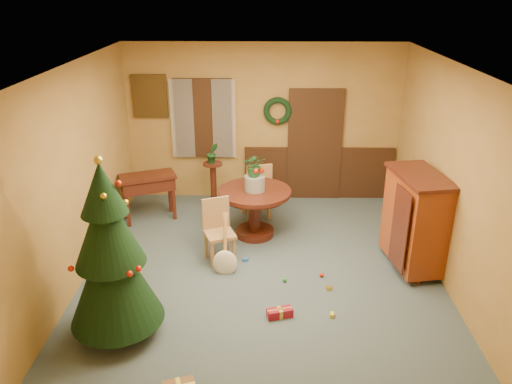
{
  "coord_description": "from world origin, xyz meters",
  "views": [
    {
      "loc": [
        0.03,
        -6.17,
        3.86
      ],
      "look_at": [
        -0.1,
        0.4,
        1.07
      ],
      "focal_mm": 35.0,
      "sensor_mm": 36.0,
      "label": 1
    }
  ],
  "objects_px": {
    "dining_table": "(255,204)",
    "sideboard": "(415,219)",
    "chair_near": "(218,228)",
    "christmas_tree": "(111,255)",
    "writing_desk": "(148,186)"
  },
  "relations": [
    {
      "from": "chair_near",
      "to": "dining_table",
      "type": "bearing_deg",
      "value": 55.17
    },
    {
      "from": "christmas_tree",
      "to": "sideboard",
      "type": "relative_size",
      "value": 1.53
    },
    {
      "from": "chair_near",
      "to": "sideboard",
      "type": "bearing_deg",
      "value": -3.75
    },
    {
      "from": "sideboard",
      "to": "chair_near",
      "type": "bearing_deg",
      "value": 176.25
    },
    {
      "from": "dining_table",
      "to": "chair_near",
      "type": "bearing_deg",
      "value": -124.83
    },
    {
      "from": "writing_desk",
      "to": "christmas_tree",
      "type": "bearing_deg",
      "value": -84.6
    },
    {
      "from": "writing_desk",
      "to": "dining_table",
      "type": "bearing_deg",
      "value": -17.29
    },
    {
      "from": "dining_table",
      "to": "chair_near",
      "type": "relative_size",
      "value": 1.23
    },
    {
      "from": "writing_desk",
      "to": "sideboard",
      "type": "height_order",
      "value": "sideboard"
    },
    {
      "from": "writing_desk",
      "to": "sideboard",
      "type": "relative_size",
      "value": 0.71
    },
    {
      "from": "chair_near",
      "to": "sideboard",
      "type": "relative_size",
      "value": 0.66
    },
    {
      "from": "christmas_tree",
      "to": "chair_near",
      "type": "bearing_deg",
      "value": 59.44
    },
    {
      "from": "dining_table",
      "to": "sideboard",
      "type": "height_order",
      "value": "sideboard"
    },
    {
      "from": "chair_near",
      "to": "christmas_tree",
      "type": "bearing_deg",
      "value": -120.56
    },
    {
      "from": "sideboard",
      "to": "dining_table",
      "type": "bearing_deg",
      "value": 157.63
    }
  ]
}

